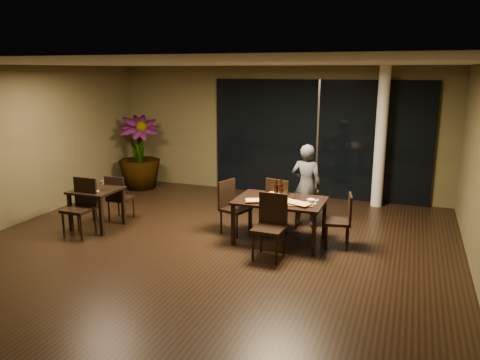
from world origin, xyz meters
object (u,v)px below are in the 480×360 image
(bottle_a, at_px, (276,189))
(chair_main_left, at_px, (232,204))
(chair_side_far, at_px, (118,196))
(diner, at_px, (306,186))
(chair_main_far, at_px, (280,202))
(bottle_b, at_px, (282,191))
(chair_main_right, at_px, (343,218))
(potted_plant, at_px, (139,153))
(side_table, at_px, (96,196))
(chair_side_near, at_px, (82,204))
(chair_main_near, at_px, (271,222))
(main_table, at_px, (280,204))
(bottle_c, at_px, (281,189))

(bottle_a, bearing_deg, chair_main_left, 174.84)
(chair_side_far, bearing_deg, diner, -167.17)
(chair_main_far, bearing_deg, bottle_b, 123.25)
(chair_main_right, distance_m, potted_plant, 5.83)
(chair_main_far, xyz_separation_m, chair_main_right, (1.19, -0.40, -0.05))
(potted_plant, xyz_separation_m, bottle_a, (4.21, -2.35, 0.01))
(side_table, relative_size, chair_side_far, 0.88)
(bottle_b, bearing_deg, chair_side_near, -165.37)
(chair_main_near, height_order, diner, diner)
(main_table, relative_size, bottle_a, 4.53)
(chair_main_far, distance_m, chair_side_near, 3.58)
(side_table, relative_size, chair_side_near, 0.78)
(chair_main_right, bearing_deg, main_table, -94.47)
(bottle_c, bearing_deg, main_table, -84.38)
(diner, relative_size, bottle_c, 4.66)
(main_table, bearing_deg, potted_plant, 150.76)
(chair_side_far, xyz_separation_m, chair_side_near, (-0.16, -0.88, 0.06))
(bottle_a, bearing_deg, side_table, -170.52)
(potted_plant, bearing_deg, chair_side_near, -75.19)
(chair_main_far, bearing_deg, bottle_c, 121.39)
(chair_side_near, relative_size, bottle_c, 3.03)
(bottle_a, bearing_deg, potted_plant, 150.82)
(main_table, distance_m, chair_main_right, 1.07)
(main_table, height_order, bottle_c, bottle_c)
(side_table, relative_size, chair_main_far, 0.80)
(side_table, height_order, chair_main_far, chair_main_far)
(chair_main_far, distance_m, bottle_b, 0.63)
(chair_side_far, bearing_deg, bottle_c, 179.24)
(chair_side_near, xyz_separation_m, potted_plant, (-0.87, 3.30, 0.33))
(bottle_a, xyz_separation_m, bottle_c, (0.08, 0.03, 0.00))
(chair_main_right, relative_size, bottle_b, 3.18)
(main_table, bearing_deg, chair_main_left, 172.08)
(chair_main_left, distance_m, chair_main_right, 1.99)
(chair_main_far, distance_m, chair_main_right, 1.25)
(main_table, relative_size, side_table, 1.88)
(side_table, distance_m, chair_side_far, 0.52)
(side_table, relative_size, chair_main_right, 0.88)
(main_table, height_order, chair_main_near, chair_main_near)
(main_table, distance_m, potted_plant, 4.93)
(chair_main_left, bearing_deg, side_table, 122.45)
(chair_side_near, bearing_deg, diner, 27.47)
(chair_side_near, height_order, potted_plant, potted_plant)
(bottle_c, bearing_deg, chair_main_left, 177.39)
(diner, xyz_separation_m, bottle_a, (-0.33, -0.90, 0.13))
(main_table, xyz_separation_m, chair_side_near, (-3.43, -0.89, -0.10))
(chair_main_far, distance_m, chair_main_near, 1.23)
(chair_side_near, relative_size, potted_plant, 0.57)
(main_table, bearing_deg, diner, 75.84)
(chair_main_near, height_order, chair_main_left, chair_main_near)
(main_table, height_order, bottle_b, bottle_b)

